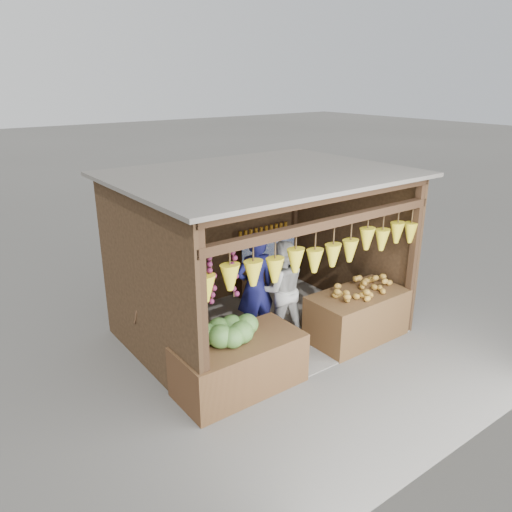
{
  "coord_description": "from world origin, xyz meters",
  "views": [
    {
      "loc": [
        -4.48,
        -5.91,
        4.0
      ],
      "look_at": [
        -0.17,
        -0.1,
        1.4
      ],
      "focal_mm": 35.0,
      "sensor_mm": 36.0,
      "label": 1
    }
  ],
  "objects_px": {
    "man_standing": "(255,287)",
    "woman_standing": "(281,289)",
    "vendor_seated": "(150,312)",
    "counter_left": "(240,365)",
    "counter_right": "(357,316)"
  },
  "relations": [
    {
      "from": "man_standing",
      "to": "vendor_seated",
      "type": "bearing_deg",
      "value": -4.89
    },
    {
      "from": "counter_left",
      "to": "counter_right",
      "type": "relative_size",
      "value": 1.09
    },
    {
      "from": "woman_standing",
      "to": "counter_right",
      "type": "bearing_deg",
      "value": 161.45
    },
    {
      "from": "counter_left",
      "to": "vendor_seated",
      "type": "height_order",
      "value": "vendor_seated"
    },
    {
      "from": "counter_left",
      "to": "counter_right",
      "type": "height_order",
      "value": "counter_right"
    },
    {
      "from": "counter_left",
      "to": "woman_standing",
      "type": "distance_m",
      "value": 1.69
    },
    {
      "from": "counter_right",
      "to": "man_standing",
      "type": "relative_size",
      "value": 0.89
    },
    {
      "from": "woman_standing",
      "to": "vendor_seated",
      "type": "relative_size",
      "value": 1.65
    },
    {
      "from": "counter_right",
      "to": "woman_standing",
      "type": "height_order",
      "value": "woman_standing"
    },
    {
      "from": "vendor_seated",
      "to": "man_standing",
      "type": "bearing_deg",
      "value": -173.36
    },
    {
      "from": "man_standing",
      "to": "woman_standing",
      "type": "height_order",
      "value": "man_standing"
    },
    {
      "from": "vendor_seated",
      "to": "counter_left",
      "type": "bearing_deg",
      "value": 134.76
    },
    {
      "from": "woman_standing",
      "to": "vendor_seated",
      "type": "height_order",
      "value": "woman_standing"
    },
    {
      "from": "counter_left",
      "to": "man_standing",
      "type": "height_order",
      "value": "man_standing"
    },
    {
      "from": "counter_right",
      "to": "man_standing",
      "type": "height_order",
      "value": "man_standing"
    }
  ]
}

